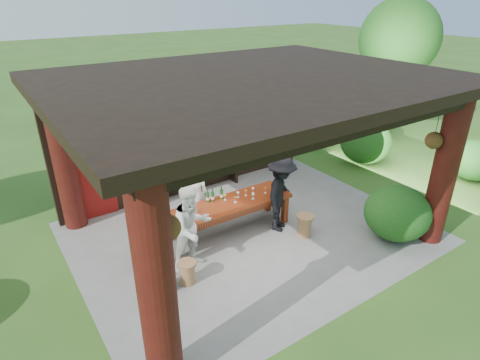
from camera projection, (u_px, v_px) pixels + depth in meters
ground at (250, 232)px, 9.06m from camera, size 90.00×90.00×0.00m
pavilion at (239, 138)px, 8.46m from camera, size 7.50×6.00×3.60m
wine_shelf at (197, 156)px, 10.46m from camera, size 2.33×0.35×2.05m
tasting_table at (221, 210)px, 8.68m from camera, size 3.33×0.91×0.75m
stool_near_left at (188, 272)px, 7.40m from camera, size 0.35×0.35×0.46m
stool_near_right at (305, 225)px, 8.83m from camera, size 0.39×0.39×0.51m
stool_far_left at (156, 285)px, 7.08m from camera, size 0.34×0.34×0.45m
host at (196, 196)px, 8.97m from camera, size 0.66×0.56×1.56m
guest_woman at (192, 228)px, 7.60m from camera, size 0.91×0.75×1.75m
guest_man at (281, 194)px, 8.84m from camera, size 1.31×1.19×1.76m
table_bottles at (214, 194)px, 8.78m from camera, size 0.40×0.13×0.31m
table_glasses at (245, 194)px, 8.96m from camera, size 1.01×0.37×0.15m
napkin_basket at (190, 212)px, 8.23m from camera, size 0.26×0.18×0.14m
shrubs at (297, 180)px, 10.25m from camera, size 15.44×8.06×1.36m
trees at (321, 60)px, 9.95m from camera, size 20.89×10.89×4.80m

